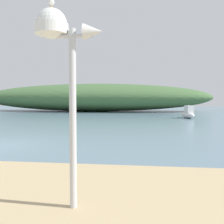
% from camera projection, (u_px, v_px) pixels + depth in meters
% --- Properties ---
extents(ground_plane, '(120.00, 120.00, 0.00)m').
position_uv_depth(ground_plane, '(1.00, 145.00, 11.38)').
color(ground_plane, slate).
extents(distant_hill, '(38.83, 10.68, 4.56)m').
position_uv_depth(distant_hill, '(92.00, 98.00, 42.68)').
color(distant_hill, '#476B3D').
rests_on(distant_hill, ground).
extents(mast_structure, '(1.14, 0.56, 3.37)m').
position_uv_depth(mast_structure, '(59.00, 42.00, 4.27)').
color(mast_structure, silver).
rests_on(mast_structure, beach_sand).
extents(seagull_on_radar, '(0.13, 0.28, 0.21)m').
position_uv_depth(seagull_on_radar, '(51.00, 0.00, 4.24)').
color(seagull_on_radar, orange).
rests_on(seagull_on_radar, mast_structure).
extents(motorboat_east_reach, '(1.48, 2.97, 1.36)m').
position_uv_depth(motorboat_east_reach, '(188.00, 114.00, 27.05)').
color(motorboat_east_reach, white).
rests_on(motorboat_east_reach, ground).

